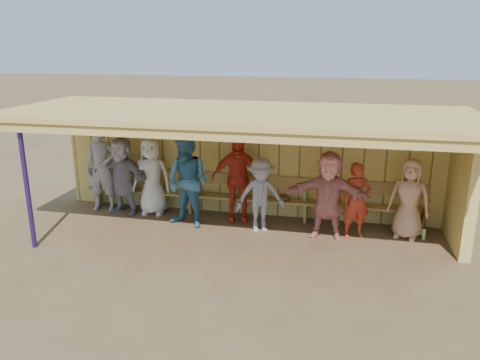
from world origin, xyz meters
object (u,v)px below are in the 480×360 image
object	(u,v)px
player_b	(152,176)
player_g	(356,201)
player_a	(102,168)
player_f	(328,195)
player_c	(188,182)
bench	(247,193)
player_e	(260,195)
player_extra	(122,175)
player_h	(409,199)
player_d	(237,179)

from	to	relation	value
player_b	player_g	xyz separation A→B (m)	(4.43, -0.38, -0.11)
player_a	player_g	bearing A→B (deg)	-12.50
player_b	player_f	distance (m)	3.92
player_b	player_c	xyz separation A→B (m)	(1.03, -0.55, 0.11)
player_b	bench	world-z (taller)	player_b
player_c	player_f	world-z (taller)	player_c
player_b	player_e	xyz separation A→B (m)	(2.55, -0.49, -0.10)
player_g	player_extra	bearing A→B (deg)	157.28
player_g	player_extra	world-z (taller)	player_extra
player_c	player_g	xyz separation A→B (m)	(3.40, 0.17, -0.22)
player_f	player_g	distance (m)	0.58
player_b	player_h	world-z (taller)	player_b
player_f	bench	bearing A→B (deg)	158.73
player_f	player_g	size ratio (longest dim) A/B	1.15
player_e	player_extra	distance (m)	3.22
player_h	bench	size ratio (longest dim) A/B	0.21
player_e	player_h	bearing A→B (deg)	-17.81
player_c	player_h	xyz separation A→B (m)	(4.40, 0.35, -0.17)
player_b	player_extra	world-z (taller)	player_extra
player_c	player_d	xyz separation A→B (m)	(0.92, 0.55, -0.03)
player_a	player_g	xyz separation A→B (m)	(5.63, -0.38, -0.24)
player_extra	player_b	bearing A→B (deg)	26.33
player_extra	player_a	bearing A→B (deg)	-173.71
player_e	player_extra	size ratio (longest dim) A/B	0.87
player_extra	bench	xyz separation A→B (m)	(2.77, 0.41, -0.35)
player_h	player_a	bearing A→B (deg)	-164.69
player_a	bench	bearing A→B (deg)	-3.34
player_d	player_c	bearing A→B (deg)	-160.67
player_f	player_h	distance (m)	1.58
player_f	player_h	bearing A→B (deg)	15.60
player_a	player_c	bearing A→B (deg)	-22.47
player_g	player_h	world-z (taller)	player_h
player_g	player_f	bearing A→B (deg)	174.58
player_d	player_a	bearing A→B (deg)	168.46
player_b	player_c	distance (m)	1.17
player_c	player_f	xyz separation A→B (m)	(2.85, 0.03, -0.10)
player_h	player_extra	size ratio (longest dim) A/B	0.92
player_b	bench	distance (m)	2.16
player_b	bench	bearing A→B (deg)	1.72
player_a	player_g	size ratio (longest dim) A/B	1.31
player_h	player_extra	bearing A→B (deg)	-163.86
player_a	player_b	xyz separation A→B (m)	(1.20, 0.00, -0.13)
player_d	bench	bearing A→B (deg)	50.44
bench	player_a	bearing A→B (deg)	-174.74
player_extra	bench	bearing A→B (deg)	25.58
player_a	player_h	world-z (taller)	player_a
player_f	player_c	bearing A→B (deg)	-175.58
player_b	player_extra	bearing A→B (deg)	-177.29
player_f	player_h	world-z (taller)	player_f
player_e	player_f	distance (m)	1.34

